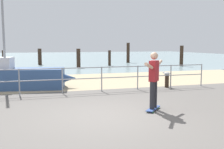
{
  "coord_description": "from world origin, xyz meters",
  "views": [
    {
      "loc": [
        -1.92,
        -6.6,
        1.94
      ],
      "look_at": [
        0.71,
        2.0,
        0.9
      ],
      "focal_mm": 41.39,
      "sensor_mm": 36.0,
      "label": 1
    }
  ],
  "objects": [
    {
      "name": "groyne_post_4",
      "position": [
        4.79,
        16.13,
        0.71
      ],
      "size": [
        0.25,
        0.25,
        1.43
      ],
      "primitive_type": "cylinder",
      "color": "#332319",
      "rests_on": "ground"
    },
    {
      "name": "seagull",
      "position": [
        3.8,
        3.68,
        0.65
      ],
      "size": [
        0.49,
        0.19,
        0.18
      ],
      "color": "white",
      "rests_on": "bollard_short"
    },
    {
      "name": "sea_surface",
      "position": [
        0.0,
        35.0,
        0.0
      ],
      "size": [
        72.0,
        50.0,
        0.04
      ],
      "primitive_type": "cube",
      "color": "#849EA3",
      "rests_on": "ground"
    },
    {
      "name": "groyne_post_3",
      "position": [
        1.74,
        15.07,
        0.8
      ],
      "size": [
        0.33,
        0.33,
        1.61
      ],
      "primitive_type": "cylinder",
      "color": "#332319",
      "rests_on": "ground"
    },
    {
      "name": "ground_plane",
      "position": [
        0.0,
        -1.0,
        0.0
      ],
      "size": [
        24.0,
        10.0,
        0.04
      ],
      "primitive_type": "cube",
      "color": "#605B56",
      "rests_on": "ground"
    },
    {
      "name": "bollard_short",
      "position": [
        3.82,
        3.69,
        0.29
      ],
      "size": [
        0.18,
        0.18,
        0.58
      ],
      "primitive_type": "cylinder",
      "color": "#332319",
      "rests_on": "ground"
    },
    {
      "name": "beach_strip",
      "position": [
        0.0,
        7.0,
        0.0
      ],
      "size": [
        24.0,
        6.0,
        0.04
      ],
      "primitive_type": "cube",
      "color": "tan",
      "rests_on": "ground"
    },
    {
      "name": "groyne_post_6",
      "position": [
        10.89,
        13.84,
        0.93
      ],
      "size": [
        0.32,
        0.32,
        1.86
      ],
      "primitive_type": "cylinder",
      "color": "#332319",
      "rests_on": "ground"
    },
    {
      "name": "groyne_post_5",
      "position": [
        7.84,
        19.41,
        1.07
      ],
      "size": [
        0.34,
        0.34,
        2.15
      ],
      "primitive_type": "cylinder",
      "color": "#332319",
      "rests_on": "ground"
    },
    {
      "name": "skateboard",
      "position": [
        1.42,
        0.16,
        0.07
      ],
      "size": [
        0.7,
        0.72,
        0.08
      ],
      "color": "#334C8C",
      "rests_on": "ground"
    },
    {
      "name": "sailboat",
      "position": [
        -2.65,
        5.34,
        0.52
      ],
      "size": [
        5.06,
        2.15,
        4.6
      ],
      "color": "#335184",
      "rests_on": "ground"
    },
    {
      "name": "skateboarder",
      "position": [
        1.42,
        0.16,
        1.02
      ],
      "size": [
        1.06,
        1.11,
        1.65
      ],
      "color": "#26262B",
      "rests_on": "skateboard"
    },
    {
      "name": "groyne_post_2",
      "position": [
        -1.31,
        19.25,
        0.78
      ],
      "size": [
        0.36,
        0.36,
        1.57
      ],
      "primitive_type": "cylinder",
      "color": "#332319",
      "rests_on": "ground"
    },
    {
      "name": "groyne_post_1",
      "position": [
        -4.36,
        17.54,
        0.73
      ],
      "size": [
        0.28,
        0.28,
        1.46
      ],
      "primitive_type": "cylinder",
      "color": "#332319",
      "rests_on": "ground"
    },
    {
      "name": "railing_fence",
      "position": [
        -0.85,
        3.6,
        0.7
      ],
      "size": [
        12.88,
        0.05,
        1.05
      ],
      "color": "gray",
      "rests_on": "ground"
    }
  ]
}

